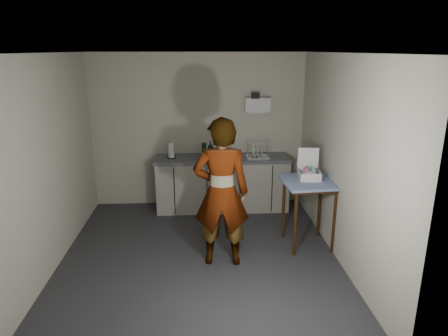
{
  "coord_description": "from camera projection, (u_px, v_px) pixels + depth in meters",
  "views": [
    {
      "loc": [
        0.04,
        -4.72,
        2.64
      ],
      "look_at": [
        0.35,
        0.45,
        1.09
      ],
      "focal_mm": 32.0,
      "sensor_mm": 36.0,
      "label": 1
    }
  ],
  "objects": [
    {
      "name": "ground",
      "position": [
        200.0,
        257.0,
        5.27
      ],
      "size": [
        4.0,
        4.0,
        0.0
      ],
      "primitive_type": "plane",
      "color": "#2C2C31",
      "rests_on": "ground"
    },
    {
      "name": "wall_back",
      "position": [
        198.0,
        131.0,
        6.8
      ],
      "size": [
        3.6,
        0.02,
        2.6
      ],
      "primitive_type": "cube",
      "color": "beige",
      "rests_on": "ground"
    },
    {
      "name": "wall_right",
      "position": [
        341.0,
        160.0,
        5.0
      ],
      "size": [
        0.02,
        4.0,
        2.6
      ],
      "primitive_type": "cube",
      "color": "beige",
      "rests_on": "ground"
    },
    {
      "name": "wall_left",
      "position": [
        49.0,
        165.0,
        4.8
      ],
      "size": [
        0.02,
        4.0,
        2.6
      ],
      "primitive_type": "cube",
      "color": "beige",
      "rests_on": "ground"
    },
    {
      "name": "ceiling",
      "position": [
        196.0,
        53.0,
        4.53
      ],
      "size": [
        3.6,
        4.0,
        0.01
      ],
      "primitive_type": "cube",
      "color": "white",
      "rests_on": "wall_back"
    },
    {
      "name": "kitchen_counter",
      "position": [
        223.0,
        184.0,
        6.8
      ],
      "size": [
        2.24,
        0.62,
        0.91
      ],
      "color": "black",
      "rests_on": "ground"
    },
    {
      "name": "wall_shelf",
      "position": [
        257.0,
        105.0,
        6.67
      ],
      "size": [
        0.42,
        0.18,
        0.37
      ],
      "color": "white",
      "rests_on": "ground"
    },
    {
      "name": "side_table",
      "position": [
        310.0,
        189.0,
        5.39
      ],
      "size": [
        0.79,
        0.79,
        0.95
      ],
      "rotation": [
        0.0,
        0.0,
        0.08
      ],
      "color": "#3B1F0D",
      "rests_on": "ground"
    },
    {
      "name": "standing_man",
      "position": [
        221.0,
        193.0,
        4.9
      ],
      "size": [
        0.72,
        0.49,
        1.89
      ],
      "primitive_type": "imported",
      "rotation": [
        0.0,
        0.0,
        3.08
      ],
      "color": "#B2A593",
      "rests_on": "ground"
    },
    {
      "name": "soap_bottle",
      "position": [
        211.0,
        149.0,
        6.62
      ],
      "size": [
        0.13,
        0.13,
        0.27
      ],
      "primitive_type": "imported",
      "rotation": [
        0.0,
        0.0,
        0.24
      ],
      "color": "black",
      "rests_on": "kitchen_counter"
    },
    {
      "name": "soda_can",
      "position": [
        220.0,
        153.0,
        6.7
      ],
      "size": [
        0.07,
        0.07,
        0.12
      ],
      "primitive_type": "cylinder",
      "color": "red",
      "rests_on": "kitchen_counter"
    },
    {
      "name": "dark_bottle",
      "position": [
        204.0,
        150.0,
        6.59
      ],
      "size": [
        0.07,
        0.07,
        0.25
      ],
      "primitive_type": "cylinder",
      "color": "black",
      "rests_on": "kitchen_counter"
    },
    {
      "name": "paper_towel",
      "position": [
        171.0,
        151.0,
        6.57
      ],
      "size": [
        0.15,
        0.15,
        0.27
      ],
      "color": "black",
      "rests_on": "kitchen_counter"
    },
    {
      "name": "dish_rack",
      "position": [
        257.0,
        154.0,
        6.65
      ],
      "size": [
        0.36,
        0.27,
        0.26
      ],
      "color": "white",
      "rests_on": "kitchen_counter"
    },
    {
      "name": "bakery_box",
      "position": [
        309.0,
        172.0,
        5.41
      ],
      "size": [
        0.31,
        0.32,
        0.4
      ],
      "rotation": [
        0.0,
        0.0,
        -0.08
      ],
      "color": "white",
      "rests_on": "side_table"
    }
  ]
}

